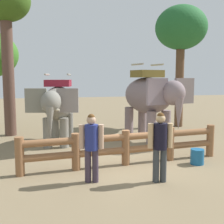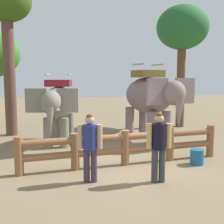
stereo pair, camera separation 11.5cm
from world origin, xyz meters
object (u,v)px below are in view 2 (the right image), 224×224
object	(u,v)px
tree_far_right	(7,11)
feed_bucket	(197,157)
log_fence	(125,145)
tourist_man_in_blue	(90,143)
elephant_near_left	(58,105)
elephant_center	(151,97)
tourist_woman_in_black	(159,142)
tree_back_center	(182,30)

from	to	relation	value
tree_far_right	feed_bucket	size ratio (longest dim) A/B	14.88
log_fence	tourist_man_in_blue	distance (m)	1.73
elephant_near_left	tourist_man_in_blue	world-z (taller)	elephant_near_left
elephant_near_left	feed_bucket	xyz separation A→B (m)	(3.91, -3.66, -1.32)
elephant_center	tree_far_right	bearing A→B (deg)	157.38
tourist_woman_in_black	elephant_center	bearing A→B (deg)	71.11
log_fence	tourist_woman_in_black	bearing A→B (deg)	-75.16
tree_back_center	tree_far_right	size ratio (longest dim) A/B	0.92
feed_bucket	elephant_near_left	bearing A→B (deg)	136.83
elephant_center	feed_bucket	world-z (taller)	elephant_center
elephant_near_left	feed_bucket	distance (m)	5.51
elephant_near_left	elephant_center	world-z (taller)	elephant_center
log_fence	tree_back_center	world-z (taller)	tree_back_center
tourist_man_in_blue	tree_back_center	world-z (taller)	tree_back_center
elephant_near_left	tree_far_right	xyz separation A→B (m)	(-2.00, 2.29, 3.94)
log_fence	elephant_near_left	world-z (taller)	elephant_near_left
elephant_center	tree_far_right	distance (m)	7.28
tree_far_right	elephant_near_left	bearing A→B (deg)	-48.89
elephant_near_left	tourist_man_in_blue	xyz separation A→B (m)	(0.55, -4.33, -0.55)
log_fence	tourist_man_in_blue	size ratio (longest dim) A/B	3.63
elephant_near_left	feed_bucket	bearing A→B (deg)	-43.17
elephant_near_left	feed_bucket	world-z (taller)	elephant_near_left
tree_back_center	tree_far_right	distance (m)	8.55
tourist_woman_in_black	feed_bucket	bearing A→B (deg)	32.23
elephant_near_left	tourist_woman_in_black	size ratio (longest dim) A/B	1.87
tourist_woman_in_black	tree_far_right	world-z (taller)	tree_far_right
tourist_woman_in_black	tree_far_right	size ratio (longest dim) A/B	0.26
log_fence	tourist_man_in_blue	world-z (taller)	tourist_man_in_blue
tourist_man_in_blue	feed_bucket	bearing A→B (deg)	11.27
elephant_near_left	elephant_center	distance (m)	3.79
elephant_near_left	tourist_woman_in_black	distance (m)	5.25
log_fence	elephant_center	xyz separation A→B (m)	(1.99, 3.07, 1.19)
tourist_man_in_blue	feed_bucket	size ratio (longest dim) A/B	3.74
log_fence	tourist_man_in_blue	xyz separation A→B (m)	(-1.24, -1.15, 0.39)
elephant_near_left	tourist_woman_in_black	bearing A→B (deg)	-65.05
elephant_center	tree_back_center	size ratio (longest dim) A/B	0.60
tree_back_center	tree_far_right	world-z (taller)	tree_far_right
log_fence	feed_bucket	distance (m)	2.20
tourist_man_in_blue	tree_back_center	xyz separation A→B (m)	(5.97, 6.92, 4.04)
tourist_man_in_blue	tourist_woman_in_black	bearing A→B (deg)	-13.80
tree_far_right	feed_bucket	world-z (taller)	tree_far_right
elephant_near_left	elephant_center	bearing A→B (deg)	-1.77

